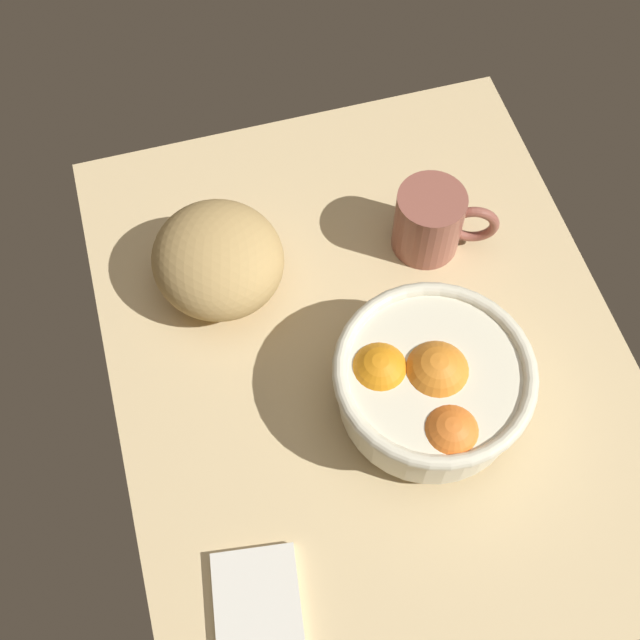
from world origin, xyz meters
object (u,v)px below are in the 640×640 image
at_px(fruit_bowl, 429,385).
at_px(bread_loaf, 218,259).
at_px(mug, 431,221).
at_px(napkin_folded, 259,619).

xyz_separation_m(fruit_bowl, bread_loaf, (-0.22, -0.18, -0.01)).
xyz_separation_m(bread_loaf, mug, (0.01, 0.26, -0.01)).
bearing_deg(mug, bread_loaf, -92.79).
height_order(fruit_bowl, mug, fruit_bowl).
relative_size(napkin_folded, mug, 1.11).
bearing_deg(bread_loaf, mug, 87.21).
bearing_deg(napkin_folded, fruit_bowl, 126.52).
height_order(fruit_bowl, napkin_folded, fruit_bowl).
bearing_deg(napkin_folded, bread_loaf, 172.88).
distance_m(napkin_folded, mug, 0.48).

